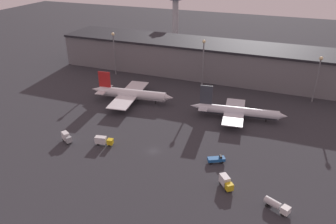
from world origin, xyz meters
TOP-DOWN VIEW (x-y plane):
  - ground at (0.00, 0.00)m, footprint 600.00×600.00m
  - terminal_building at (0.00, 88.14)m, footprint 186.35×29.19m
  - airplane_0 at (-28.05, 37.36)m, footprint 43.14×35.93m
  - airplane_1 at (24.45, 37.82)m, footprint 43.07×28.50m
  - service_vehicle_0 at (46.06, -15.53)m, footprint 7.89×5.33m
  - service_vehicle_1 at (29.95, -10.74)m, footprint 5.57×6.03m
  - service_vehicle_2 at (-19.88, -2.98)m, footprint 7.32×3.39m
  - service_vehicle_3 at (-34.75, -6.20)m, footprint 5.60×4.45m
  - service_vehicle_4 at (23.99, 1.45)m, footprint 6.53×5.00m
  - lamp_post_0 at (-54.90, 69.26)m, footprint 1.80×1.80m
  - lamp_post_1 at (-0.65, 69.26)m, footprint 1.80×1.80m
  - lamp_post_2 at (56.37, 69.26)m, footprint 1.80×1.80m
  - control_tower at (-42.41, 140.49)m, footprint 9.00×9.00m

SIDE VIEW (x-z plane):
  - ground at x=0.00m, z-range 0.00..0.00m
  - service_vehicle_4 at x=23.99m, z-range -0.08..2.66m
  - service_vehicle_0 at x=46.06m, z-range 0.27..3.16m
  - service_vehicle_2 at x=-19.88m, z-range 0.19..3.70m
  - service_vehicle_1 at x=29.95m, z-range 0.17..3.91m
  - service_vehicle_3 at x=-34.75m, z-range 0.16..4.03m
  - airplane_1 at x=24.45m, z-range -3.73..10.80m
  - airplane_0 at x=-28.05m, z-range -3.26..11.11m
  - terminal_building at x=0.00m, z-range 0.04..19.64m
  - lamp_post_2 at x=56.37m, z-range 3.32..26.70m
  - lamp_post_0 at x=-54.90m, z-range 3.42..28.72m
  - lamp_post_1 at x=-0.65m, z-range 3.45..29.50m
  - control_tower at x=-42.41m, z-range 3.41..44.90m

